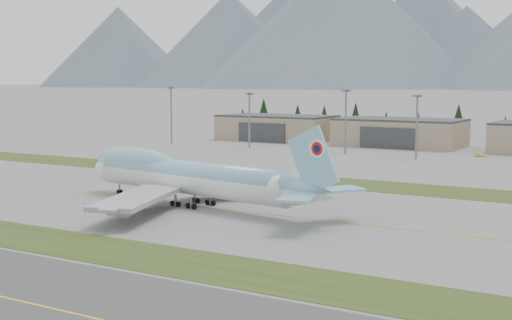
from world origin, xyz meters
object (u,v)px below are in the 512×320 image
Objects in this scene: hangar_left at (277,128)px; service_vehicle_b at (480,157)px; boeing_747_freighter at (187,177)px; service_vehicle_a at (312,147)px; hangar_center at (400,132)px.

hangar_left is 94.68m from service_vehicle_b.
service_vehicle_a is at bearing 115.17° from boeing_747_freighter.
hangar_center is 35.62m from service_vehicle_a.
hangar_left is 13.65× the size of service_vehicle_a.
service_vehicle_b is at bearing -32.29° from hangar_center.
hangar_left reaches higher than service_vehicle_a.
service_vehicle_b reaches higher than service_vehicle_a.
hangar_left is 36.76m from service_vehicle_a.
hangar_left is (-63.31, 149.80, -0.51)m from boeing_747_freighter.
service_vehicle_a is at bearing -139.44° from hangar_center.
hangar_left is at bearing 80.75° from service_vehicle_b.
boeing_747_freighter is at bearing -85.07° from service_vehicle_a.
hangar_center is at bearing 102.90° from boeing_747_freighter.
boeing_747_freighter reaches higher than service_vehicle_a.
boeing_747_freighter is 19.40× the size of service_vehicle_a.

